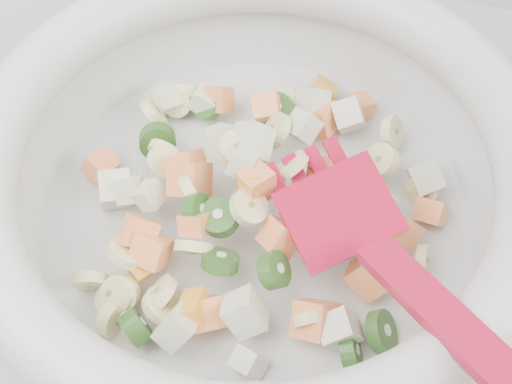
% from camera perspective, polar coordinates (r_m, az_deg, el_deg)
% --- Properties ---
extents(mixing_bowl, '(0.44, 0.40, 0.16)m').
position_cam_1_polar(mixing_bowl, '(0.52, 0.03, 0.69)').
color(mixing_bowl, silver).
rests_on(mixing_bowl, counter).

